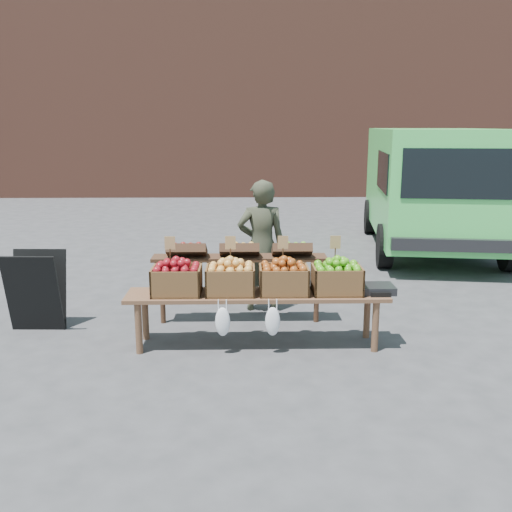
{
  "coord_description": "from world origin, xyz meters",
  "views": [
    {
      "loc": [
        0.54,
        -5.37,
        2.26
      ],
      "look_at": [
        0.68,
        0.79,
        0.85
      ],
      "focal_mm": 40.0,
      "sensor_mm": 36.0,
      "label": 1
    }
  ],
  "objects_px": {
    "chalkboard_sign": "(36,291)",
    "crate_golden_apples": "(177,281)",
    "crate_russet_pears": "(230,280)",
    "weighing_scale": "(377,289)",
    "display_bench": "(257,319)",
    "crate_green_apples": "(337,280)",
    "vendor": "(261,246)",
    "delivery_van": "(433,190)",
    "back_table": "(240,280)",
    "crate_red_apples": "(284,280)"
  },
  "relations": [
    {
      "from": "chalkboard_sign",
      "to": "crate_green_apples",
      "type": "height_order",
      "value": "chalkboard_sign"
    },
    {
      "from": "delivery_van",
      "to": "weighing_scale",
      "type": "xyz_separation_m",
      "value": [
        -2.08,
        -4.72,
        -0.49
      ]
    },
    {
      "from": "chalkboard_sign",
      "to": "crate_russet_pears",
      "type": "height_order",
      "value": "chalkboard_sign"
    },
    {
      "from": "vendor",
      "to": "crate_green_apples",
      "type": "relative_size",
      "value": 3.26
    },
    {
      "from": "crate_green_apples",
      "to": "crate_russet_pears",
      "type": "bearing_deg",
      "value": 180.0
    },
    {
      "from": "crate_russet_pears",
      "to": "crate_red_apples",
      "type": "xyz_separation_m",
      "value": [
        0.55,
        0.0,
        0.0
      ]
    },
    {
      "from": "delivery_van",
      "to": "back_table",
      "type": "height_order",
      "value": "delivery_van"
    },
    {
      "from": "vendor",
      "to": "crate_green_apples",
      "type": "xyz_separation_m",
      "value": [
        0.74,
        -1.21,
        -0.11
      ]
    },
    {
      "from": "crate_golden_apples",
      "to": "crate_green_apples",
      "type": "bearing_deg",
      "value": 0.0
    },
    {
      "from": "chalkboard_sign",
      "to": "crate_red_apples",
      "type": "xyz_separation_m",
      "value": [
        2.74,
        -0.53,
        0.26
      ]
    },
    {
      "from": "display_bench",
      "to": "crate_golden_apples",
      "type": "bearing_deg",
      "value": 180.0
    },
    {
      "from": "crate_green_apples",
      "to": "weighing_scale",
      "type": "xyz_separation_m",
      "value": [
        0.43,
        0.0,
        -0.1
      ]
    },
    {
      "from": "display_bench",
      "to": "crate_green_apples",
      "type": "relative_size",
      "value": 5.4
    },
    {
      "from": "back_table",
      "to": "crate_golden_apples",
      "type": "height_order",
      "value": "back_table"
    },
    {
      "from": "crate_red_apples",
      "to": "display_bench",
      "type": "bearing_deg",
      "value": 180.0
    },
    {
      "from": "crate_golden_apples",
      "to": "crate_green_apples",
      "type": "relative_size",
      "value": 1.0
    },
    {
      "from": "crate_green_apples",
      "to": "weighing_scale",
      "type": "distance_m",
      "value": 0.44
    },
    {
      "from": "display_bench",
      "to": "weighing_scale",
      "type": "distance_m",
      "value": 1.29
    },
    {
      "from": "crate_red_apples",
      "to": "weighing_scale",
      "type": "distance_m",
      "value": 0.98
    },
    {
      "from": "vendor",
      "to": "crate_russet_pears",
      "type": "height_order",
      "value": "vendor"
    },
    {
      "from": "delivery_van",
      "to": "back_table",
      "type": "xyz_separation_m",
      "value": [
        -3.52,
        -4.0,
        -0.58
      ]
    },
    {
      "from": "vendor",
      "to": "crate_golden_apples",
      "type": "xyz_separation_m",
      "value": [
        -0.91,
        -1.21,
        -0.11
      ]
    },
    {
      "from": "back_table",
      "to": "weighing_scale",
      "type": "height_order",
      "value": "back_table"
    },
    {
      "from": "weighing_scale",
      "to": "display_bench",
      "type": "bearing_deg",
      "value": 180.0
    },
    {
      "from": "chalkboard_sign",
      "to": "display_bench",
      "type": "height_order",
      "value": "chalkboard_sign"
    },
    {
      "from": "weighing_scale",
      "to": "crate_green_apples",
      "type": "bearing_deg",
      "value": 180.0
    },
    {
      "from": "crate_golden_apples",
      "to": "weighing_scale",
      "type": "relative_size",
      "value": 1.47
    },
    {
      "from": "weighing_scale",
      "to": "back_table",
      "type": "bearing_deg",
      "value": 153.36
    },
    {
      "from": "crate_russet_pears",
      "to": "crate_red_apples",
      "type": "distance_m",
      "value": 0.55
    },
    {
      "from": "chalkboard_sign",
      "to": "crate_red_apples",
      "type": "distance_m",
      "value": 2.81
    },
    {
      "from": "crate_russet_pears",
      "to": "delivery_van",
      "type": "bearing_deg",
      "value": 52.61
    },
    {
      "from": "vendor",
      "to": "back_table",
      "type": "height_order",
      "value": "vendor"
    },
    {
      "from": "delivery_van",
      "to": "vendor",
      "type": "distance_m",
      "value": 4.79
    },
    {
      "from": "chalkboard_sign",
      "to": "crate_golden_apples",
      "type": "relative_size",
      "value": 1.82
    },
    {
      "from": "crate_golden_apples",
      "to": "chalkboard_sign",
      "type": "bearing_deg",
      "value": 161.99
    },
    {
      "from": "crate_red_apples",
      "to": "crate_green_apples",
      "type": "height_order",
      "value": "same"
    },
    {
      "from": "delivery_van",
      "to": "vendor",
      "type": "relative_size",
      "value": 3.02
    },
    {
      "from": "crate_russet_pears",
      "to": "weighing_scale",
      "type": "xyz_separation_m",
      "value": [
        1.53,
        0.0,
        -0.1
      ]
    },
    {
      "from": "vendor",
      "to": "crate_golden_apples",
      "type": "bearing_deg",
      "value": 50.57
    },
    {
      "from": "vendor",
      "to": "weighing_scale",
      "type": "bearing_deg",
      "value": 131.3
    },
    {
      "from": "crate_golden_apples",
      "to": "weighing_scale",
      "type": "bearing_deg",
      "value": 0.0
    },
    {
      "from": "display_bench",
      "to": "crate_golden_apples",
      "type": "height_order",
      "value": "crate_golden_apples"
    },
    {
      "from": "back_table",
      "to": "display_bench",
      "type": "relative_size",
      "value": 0.78
    },
    {
      "from": "vendor",
      "to": "chalkboard_sign",
      "type": "distance_m",
      "value": 2.66
    },
    {
      "from": "delivery_van",
      "to": "chalkboard_sign",
      "type": "xyz_separation_m",
      "value": [
        -5.8,
        -4.19,
        -0.65
      ]
    },
    {
      "from": "vendor",
      "to": "crate_golden_apples",
      "type": "height_order",
      "value": "vendor"
    },
    {
      "from": "crate_golden_apples",
      "to": "vendor",
      "type": "bearing_deg",
      "value": 53.18
    },
    {
      "from": "crate_red_apples",
      "to": "chalkboard_sign",
      "type": "bearing_deg",
      "value": 168.99
    },
    {
      "from": "delivery_van",
      "to": "chalkboard_sign",
      "type": "relative_size",
      "value": 5.42
    },
    {
      "from": "back_table",
      "to": "crate_green_apples",
      "type": "relative_size",
      "value": 4.2
    }
  ]
}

